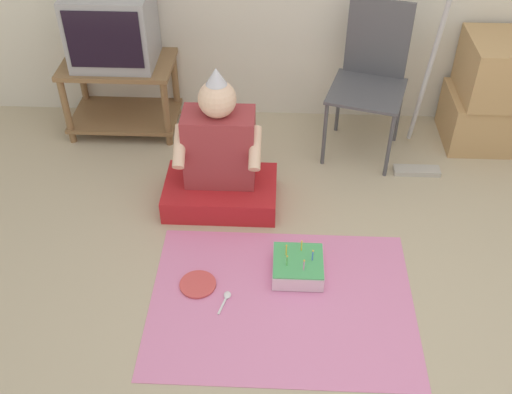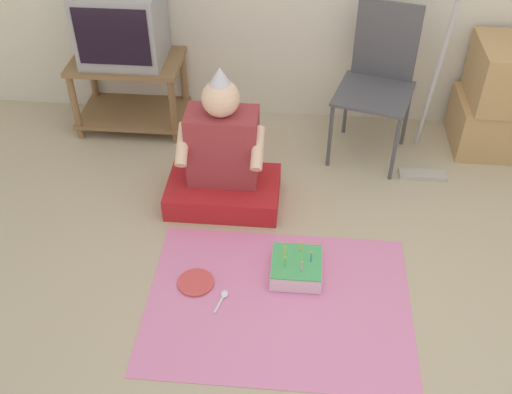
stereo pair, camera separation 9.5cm
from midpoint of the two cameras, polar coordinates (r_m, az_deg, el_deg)
name	(u,v)px [view 2 (the right image)]	position (r m, az deg, el deg)	size (l,w,h in m)	color
ground_plane	(349,345)	(2.81, 9.81, -13.76)	(16.00, 16.00, 0.00)	tan
tv_stand	(130,87)	(4.04, -11.22, 10.28)	(0.70, 0.44, 0.48)	olive
tv	(121,26)	(3.87, -11.99, 15.68)	(0.50, 0.41, 0.44)	#99999E
folding_chair	(379,74)	(3.71, 12.36, 11.36)	(0.53, 0.54, 0.92)	#4C4C51
cardboard_box_stack	(504,99)	(4.04, 23.15, 8.54)	(0.53, 0.47, 0.70)	tan
dust_mop	(432,112)	(3.65, 17.17, 7.75)	(0.28, 0.40, 1.33)	#B2ADA3
person_seated	(223,162)	(3.31, -2.35, 3.37)	(0.63, 0.41, 0.83)	red
party_cloth	(278,302)	(2.92, 3.10, -9.99)	(1.27, 0.95, 0.01)	pink
birthday_cake	(296,268)	(3.01, 4.78, -6.73)	(0.25, 0.25, 0.16)	silver
paper_plate	(196,282)	(3.00, -4.84, -8.11)	(0.18, 0.18, 0.01)	#D84C4C
plastic_spoon_near	(223,296)	(2.93, -2.20, -9.46)	(0.06, 0.14, 0.01)	white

